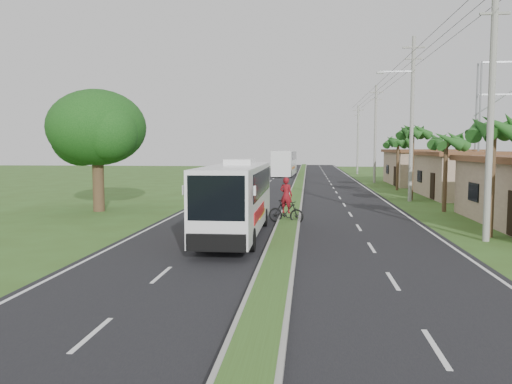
# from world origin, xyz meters

# --- Properties ---
(ground) EXTENTS (180.00, 180.00, 0.00)m
(ground) POSITION_xyz_m (0.00, 0.00, 0.00)
(ground) COLOR #37531E
(ground) RESTS_ON ground
(road_asphalt) EXTENTS (14.00, 160.00, 0.02)m
(road_asphalt) POSITION_xyz_m (0.00, 20.00, 0.01)
(road_asphalt) COLOR black
(road_asphalt) RESTS_ON ground
(median_strip) EXTENTS (1.20, 160.00, 0.18)m
(median_strip) POSITION_xyz_m (0.00, 20.00, 0.10)
(median_strip) COLOR gray
(median_strip) RESTS_ON ground
(lane_edge_left) EXTENTS (0.12, 160.00, 0.01)m
(lane_edge_left) POSITION_xyz_m (-6.70, 20.00, 0.00)
(lane_edge_left) COLOR silver
(lane_edge_left) RESTS_ON ground
(lane_edge_right) EXTENTS (0.12, 160.00, 0.01)m
(lane_edge_right) POSITION_xyz_m (6.70, 20.00, 0.00)
(lane_edge_right) COLOR silver
(lane_edge_right) RESTS_ON ground
(shop_mid) EXTENTS (7.60, 10.60, 3.67)m
(shop_mid) POSITION_xyz_m (14.00, 22.00, 1.86)
(shop_mid) COLOR tan
(shop_mid) RESTS_ON ground
(shop_far) EXTENTS (8.60, 11.60, 3.82)m
(shop_far) POSITION_xyz_m (14.00, 36.00, 1.93)
(shop_far) COLOR tan
(shop_far) RESTS_ON ground
(palm_verge_a) EXTENTS (2.40, 2.40, 5.45)m
(palm_verge_a) POSITION_xyz_m (9.00, 3.00, 4.74)
(palm_verge_a) COLOR #473321
(palm_verge_a) RESTS_ON ground
(palm_verge_b) EXTENTS (2.40, 2.40, 5.05)m
(palm_verge_b) POSITION_xyz_m (9.40, 12.00, 4.36)
(palm_verge_b) COLOR #473321
(palm_verge_b) RESTS_ON ground
(palm_verge_c) EXTENTS (2.40, 2.40, 5.85)m
(palm_verge_c) POSITION_xyz_m (8.80, 19.00, 5.12)
(palm_verge_c) COLOR #473321
(palm_verge_c) RESTS_ON ground
(palm_verge_d) EXTENTS (2.40, 2.40, 5.25)m
(palm_verge_d) POSITION_xyz_m (9.30, 28.00, 4.55)
(palm_verge_d) COLOR #473321
(palm_verge_d) RESTS_ON ground
(shade_tree) EXTENTS (6.30, 6.00, 7.54)m
(shade_tree) POSITION_xyz_m (-12.11, 10.02, 5.03)
(shade_tree) COLOR #473321
(shade_tree) RESTS_ON ground
(utility_pole_a) EXTENTS (1.60, 0.28, 11.00)m
(utility_pole_a) POSITION_xyz_m (8.50, 2.00, 5.67)
(utility_pole_a) COLOR gray
(utility_pole_a) RESTS_ON ground
(utility_pole_b) EXTENTS (3.20, 0.28, 12.00)m
(utility_pole_b) POSITION_xyz_m (8.47, 18.00, 6.26)
(utility_pole_b) COLOR gray
(utility_pole_b) RESTS_ON ground
(utility_pole_c) EXTENTS (1.60, 0.28, 11.00)m
(utility_pole_c) POSITION_xyz_m (8.50, 38.00, 5.67)
(utility_pole_c) COLOR gray
(utility_pole_c) RESTS_ON ground
(utility_pole_d) EXTENTS (1.60, 0.28, 10.50)m
(utility_pole_d) POSITION_xyz_m (8.50, 58.00, 5.42)
(utility_pole_d) COLOR gray
(utility_pole_d) RESTS_ON ground
(coach_bus_main) EXTENTS (2.34, 10.61, 3.42)m
(coach_bus_main) POSITION_xyz_m (-2.16, 2.17, 1.88)
(coach_bus_main) COLOR white
(coach_bus_main) RESTS_ON ground
(coach_bus_far) EXTENTS (3.12, 12.36, 3.57)m
(coach_bus_far) POSITION_xyz_m (-2.37, 52.04, 2.03)
(coach_bus_far) COLOR white
(coach_bus_far) RESTS_ON ground
(motorcyclist) EXTENTS (2.06, 1.29, 2.42)m
(motorcyclist) POSITION_xyz_m (-0.15, 6.15, 0.86)
(motorcyclist) COLOR black
(motorcyclist) RESTS_ON ground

